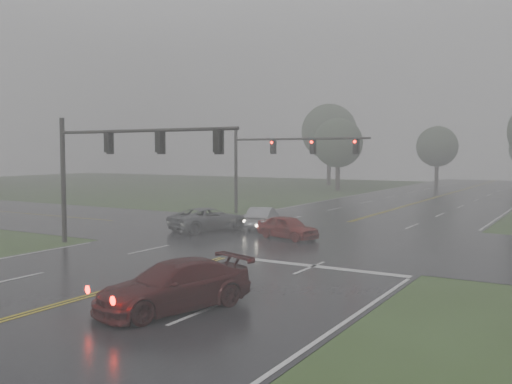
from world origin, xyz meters
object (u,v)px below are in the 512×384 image
Objects in this scene: sedan_maroon at (174,310)px; signal_gantry_far at (274,155)px; signal_gantry_near at (109,156)px; sedan_silver at (263,228)px; sedan_red at (288,239)px; car_grey at (209,231)px.

signal_gantry_far reaches higher than sedan_maroon.
sedan_silver is at bearing 73.83° from signal_gantry_near.
sedan_red is 0.34× the size of signal_gantry_near.
car_grey is (-9.58, 15.41, 0.00)m from sedan_maroon.
car_grey is at bearing 84.76° from signal_gantry_near.
sedan_silver reaches higher than sedan_red.
car_grey is 9.21m from signal_gantry_near.
sedan_red is at bearing -57.29° from signal_gantry_far.
sedan_red is at bearing 119.00° from sedan_silver.
signal_gantry_near is (-0.72, -7.84, 4.78)m from car_grey.
sedan_maroon reaches higher than sedan_silver.
sedan_maroon is at bearing -149.70° from sedan_red.
sedan_maroon is at bearing -36.35° from signal_gantry_near.
sedan_red is 10.92m from signal_gantry_near.
signal_gantry_far is at bearing -85.04° from sedan_silver.
signal_gantry_near is 1.00× the size of signal_gantry_far.
sedan_maroon is 15.33m from sedan_red.
sedan_red is 0.74× the size of car_grey.
sedan_red is at bearing -166.28° from car_grey.
sedan_silver is 8.98m from signal_gantry_far.
signal_gantry_near reaches higher than signal_gantry_far.
sedan_red is 0.34× the size of signal_gantry_far.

